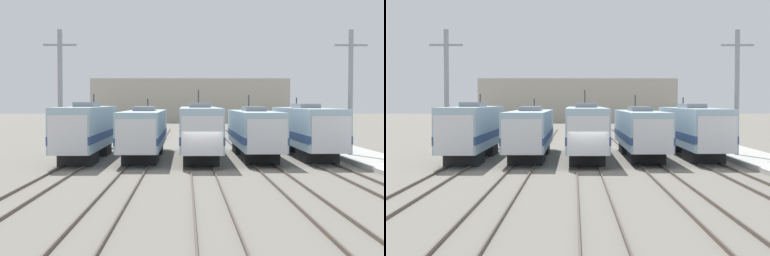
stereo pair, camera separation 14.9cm
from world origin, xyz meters
TOP-DOWN VIEW (x-y plane):
  - ground_plane at (0.00, 0.00)m, footprint 400.00×400.00m
  - rail_pair_far_left at (-8.56, 0.00)m, footprint 1.50×120.00m
  - rail_pair_center_left at (-4.28, 0.00)m, footprint 1.51×120.00m
  - rail_pair_center at (0.00, 0.00)m, footprint 1.51×120.00m
  - rail_pair_center_right at (4.28, 0.00)m, footprint 1.51×120.00m
  - rail_pair_far_right at (8.56, 0.00)m, footprint 1.50×120.00m
  - locomotive_far_left at (-8.56, 7.34)m, footprint 2.79×16.33m
  - locomotive_center_left at (-4.28, 8.93)m, footprint 2.90×18.44m
  - locomotive_center at (0.00, 7.90)m, footprint 2.95×17.86m
  - locomotive_center_right at (4.28, 8.91)m, footprint 2.92×17.46m
  - locomotive_far_right at (8.56, 10.01)m, footprint 2.89×18.75m
  - catenary_tower_left at (-10.69, 8.41)m, footprint 2.54×0.38m
  - catenary_tower_right at (11.65, 8.41)m, footprint 2.54×0.38m
  - depot_building at (-0.15, 101.32)m, footprint 42.52×12.16m

SIDE VIEW (x-z plane):
  - ground_plane at x=0.00m, z-range 0.00..0.00m
  - rail_pair_far_left at x=-8.56m, z-range 0.00..0.15m
  - rail_pair_center_left at x=-4.28m, z-range 0.00..0.15m
  - rail_pair_center at x=0.00m, z-range 0.00..0.15m
  - rail_pair_center_right at x=4.28m, z-range 0.00..0.15m
  - rail_pair_far_right at x=8.56m, z-range 0.00..0.15m
  - locomotive_center_right at x=4.28m, z-range -0.41..4.55m
  - locomotive_center_left at x=-4.28m, z-range -0.25..4.41m
  - locomotive_far_right at x=8.56m, z-range -0.20..4.56m
  - locomotive_center at x=0.00m, z-range -0.48..4.90m
  - locomotive_far_left at x=-8.56m, z-range -0.27..4.75m
  - depot_building at x=-0.15m, z-range 0.00..9.40m
  - catenary_tower_left at x=-10.69m, z-range 0.17..10.09m
  - catenary_tower_right at x=11.65m, z-range 0.17..10.09m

